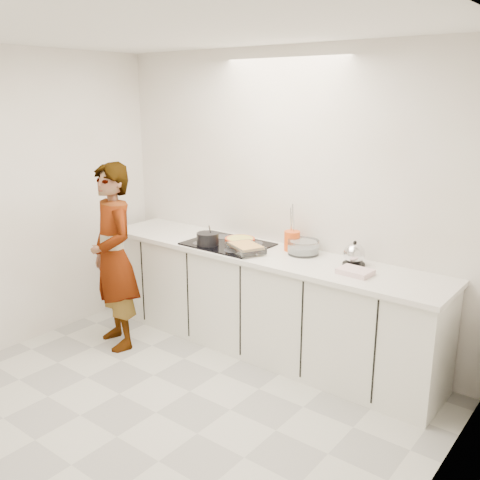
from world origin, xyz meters
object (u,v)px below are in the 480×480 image
Objects in this scene: saucepan at (208,239)px; cook at (114,257)px; hob at (228,244)px; baking_dish at (246,248)px; tart_dish at (240,240)px; kettle at (354,255)px; mixing_bowl at (303,248)px; utensil_crock at (292,241)px.

cook is (-0.62, -0.55, -0.15)m from saucepan.
baking_dish is at bearing -20.66° from hob.
hob is 0.19m from saucepan.
cook reaches higher than baking_dish.
saucepan is 0.52× the size of baking_dish.
hob is 0.44× the size of cook.
kettle is at bearing 4.01° from tart_dish.
cook reaches higher than mixing_bowl.
cook is (-0.73, -0.70, -0.09)m from hob.
kettle is (1.07, 0.08, 0.05)m from tart_dish.
cook is (-1.01, -0.59, -0.13)m from baking_dish.
mixing_bowl is 1.66m from cook.
tart_dish is at bearing 50.12° from saucepan.
hob is 3.61× the size of saucepan.
tart_dish is (0.08, 0.08, 0.03)m from hob.
tart_dish is 0.86× the size of baking_dish.
utensil_crock is at bearing 14.85° from tart_dish.
cook reaches higher than saucepan.
utensil_crock is (0.47, 0.12, 0.05)m from tart_dish.
utensil_crock is 0.10× the size of cook.
hob is 0.11m from tart_dish.
utensil_crock is at bearing 175.39° from kettle.
cook reaches higher than utensil_crock.
mixing_bowl is (0.60, 0.09, 0.02)m from tart_dish.
tart_dish is at bearing 138.28° from baking_dish.
kettle reaches higher than hob.
cook reaches higher than hob.
hob is 1.16m from kettle.
saucepan is at bearing -126.71° from hob.
mixing_bowl is 0.47m from kettle.
mixing_bowl is 1.71× the size of utensil_crock.
mixing_bowl is at bearing 50.77° from cook.
saucepan is 0.94× the size of kettle.
kettle is (0.87, 0.26, 0.04)m from baking_dish.
baking_dish reaches higher than tart_dish.
kettle is 0.61m from utensil_crock.
baking_dish is 2.27× the size of utensil_crock.
hob is at bearing -159.82° from utensil_crock.
utensil_crock reaches higher than tart_dish.
saucepan is at bearing -129.88° from tart_dish.
mixing_bowl is at bearing 13.55° from hob.
kettle is (0.47, -0.01, 0.03)m from mixing_bowl.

